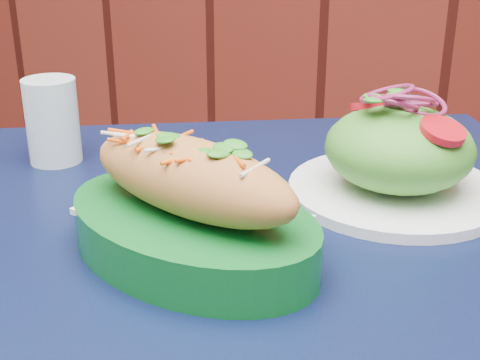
% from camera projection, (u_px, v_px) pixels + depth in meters
% --- Properties ---
extents(cafe_table, '(1.06, 1.06, 0.75)m').
position_uv_depth(cafe_table, '(236.00, 326.00, 0.67)').
color(cafe_table, black).
rests_on(cafe_table, ground).
extents(banh_mi_basket, '(0.31, 0.25, 0.12)m').
position_uv_depth(banh_mi_basket, '(191.00, 209.00, 0.61)').
color(banh_mi_basket, '#0C5D1F').
rests_on(banh_mi_basket, cafe_table).
extents(salad_plate, '(0.24, 0.24, 0.13)m').
position_uv_depth(salad_plate, '(398.00, 155.00, 0.73)').
color(salad_plate, white).
rests_on(salad_plate, cafe_table).
extents(water_glass, '(0.07, 0.07, 0.11)m').
position_uv_depth(water_glass, '(52.00, 121.00, 0.83)').
color(water_glass, silver).
rests_on(water_glass, cafe_table).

